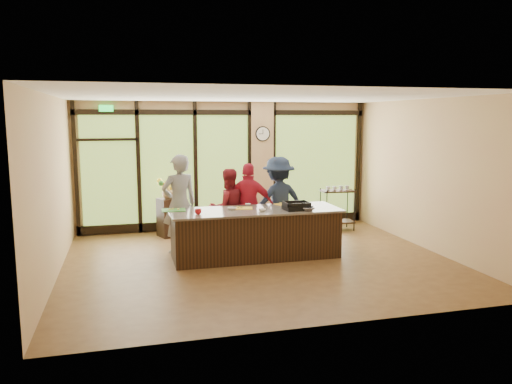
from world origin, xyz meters
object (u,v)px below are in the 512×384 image
cook_left (179,204)px  roasting_pan (296,208)px  bar_cart (337,204)px  island_base (255,234)px  flower_stand (169,217)px  cook_right (278,201)px

cook_left → roasting_pan: size_ratio=4.23×
bar_cart → cook_left: bearing=-157.8°
cook_left → island_base: bearing=138.0°
flower_stand → bar_cart: bar_cart is taller
cook_right → flower_stand: (-2.13, 1.34, -0.49)m
cook_left → roasting_pan: (2.08, -0.92, -0.01)m
island_base → bar_cart: (2.46, 1.78, 0.19)m
cook_right → roasting_pan: (0.04, -1.01, 0.04)m
cook_right → roasting_pan: cook_right is taller
roasting_pan → bar_cart: (1.73, 2.00, -0.33)m
island_base → bar_cart: size_ratio=2.96×
cook_right → bar_cart: size_ratio=1.76×
cook_left → roasting_pan: bearing=141.3°
roasting_pan → flower_stand: 3.24m
island_base → flower_stand: (-1.44, 2.12, -0.01)m
roasting_pan → island_base: bearing=158.7°
roasting_pan → flower_stand: bearing=128.7°
flower_stand → roasting_pan: bearing=-67.9°
cook_right → roasting_pan: size_ratio=4.01×
cook_right → flower_stand: cook_right is taller
cook_right → bar_cart: bearing=-160.8°
bar_cart → flower_stand: bearing=-178.7°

